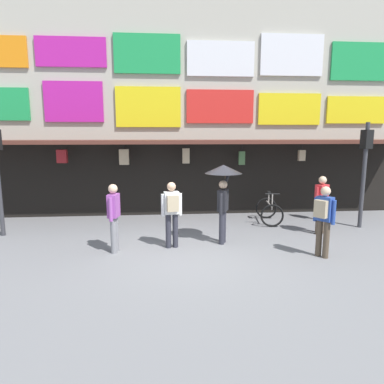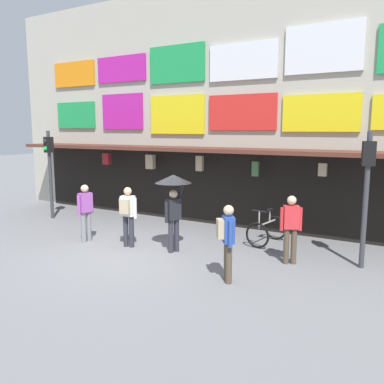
{
  "view_description": "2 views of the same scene",
  "coord_description": "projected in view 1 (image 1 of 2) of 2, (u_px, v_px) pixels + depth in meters",
  "views": [
    {
      "loc": [
        -0.74,
        -8.02,
        2.86
      ],
      "look_at": [
        0.04,
        1.3,
        1.26
      ],
      "focal_mm": 31.97,
      "sensor_mm": 36.0,
      "label": 1
    },
    {
      "loc": [
        6.4,
        -8.08,
        3.24
      ],
      "look_at": [
        0.76,
        1.59,
        1.48
      ],
      "focal_mm": 37.36,
      "sensor_mm": 36.0,
      "label": 2
    }
  ],
  "objects": [
    {
      "name": "pedestrian_with_umbrella",
      "position": [
        223.0,
        182.0,
        8.78
      ],
      "size": [
        0.96,
        0.96,
        2.08
      ],
      "color": "#2D2D38",
      "rests_on": "ground"
    },
    {
      "name": "bicycle_parked",
      "position": [
        269.0,
        211.0,
        11.09
      ],
      "size": [
        0.87,
        1.25,
        1.05
      ],
      "color": "black",
      "rests_on": "ground"
    },
    {
      "name": "pedestrian_in_white",
      "position": [
        321.0,
        202.0,
        9.76
      ],
      "size": [
        0.48,
        0.37,
        1.68
      ],
      "color": "brown",
      "rests_on": "ground"
    },
    {
      "name": "pedestrian_in_green",
      "position": [
        114.0,
        214.0,
        8.23
      ],
      "size": [
        0.28,
        0.52,
        1.68
      ],
      "color": "gray",
      "rests_on": "ground"
    },
    {
      "name": "pedestrian_in_black",
      "position": [
        172.0,
        210.0,
        8.53
      ],
      "size": [
        0.52,
        0.4,
        1.68
      ],
      "color": "#2D2D38",
      "rests_on": "ground"
    },
    {
      "name": "traffic_light_far",
      "position": [
        365.0,
        158.0,
        10.26
      ],
      "size": [
        0.33,
        0.35,
        3.2
      ],
      "color": "#38383D",
      "rests_on": "ground"
    },
    {
      "name": "pedestrian_in_purple",
      "position": [
        324.0,
        216.0,
        7.87
      ],
      "size": [
        0.47,
        0.48,
        1.68
      ],
      "color": "brown",
      "rests_on": "ground"
    },
    {
      "name": "ground_plane",
      "position": [
        195.0,
        251.0,
        8.42
      ],
      "size": [
        80.0,
        80.0,
        0.0
      ],
      "primitive_type": "plane",
      "color": "slate"
    },
    {
      "name": "shopfront",
      "position": [
        183.0,
        103.0,
        12.24
      ],
      "size": [
        18.0,
        2.6,
        8.0
      ],
      "color": "#B2AD9E",
      "rests_on": "ground"
    }
  ]
}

